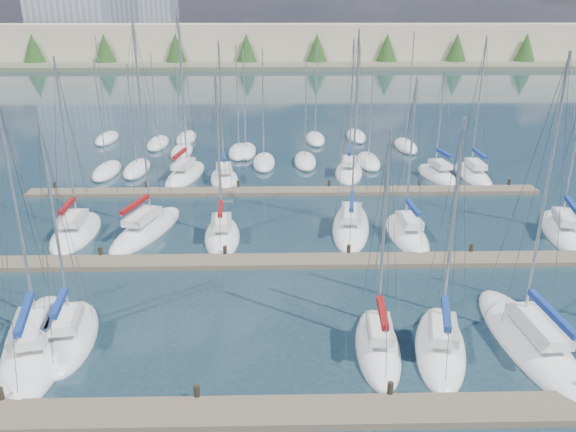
{
  "coord_description": "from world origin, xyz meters",
  "views": [
    {
      "loc": [
        -0.66,
        -16.13,
        15.56
      ],
      "look_at": [
        0.0,
        14.0,
        4.0
      ],
      "focal_mm": 35.0,
      "sensor_mm": 36.0,
      "label": 1
    }
  ],
  "objects_px": {
    "sailboat_b": "(37,343)",
    "sailboat_e": "(440,346)",
    "sailboat_l": "(407,234)",
    "sailboat_k": "(351,226)",
    "sailboat_j": "(222,236)",
    "sailboat_r": "(473,175)",
    "sailboat_c": "(70,336)",
    "sailboat_p": "(349,172)",
    "sailboat_n": "(185,174)",
    "sailboat_d": "(378,346)",
    "sailboat_i": "(147,229)",
    "sailboat_f": "(530,341)",
    "sailboat_o": "(224,179)",
    "sailboat_q": "(438,175)",
    "sailboat_m": "(563,231)",
    "sailboat_h": "(76,232)"
  },
  "relations": [
    {
      "from": "sailboat_l",
      "to": "sailboat_o",
      "type": "relative_size",
      "value": 0.89
    },
    {
      "from": "sailboat_b",
      "to": "sailboat_n",
      "type": "bearing_deg",
      "value": 70.43
    },
    {
      "from": "sailboat_q",
      "to": "sailboat_o",
      "type": "distance_m",
      "value": 20.08
    },
    {
      "from": "sailboat_r",
      "to": "sailboat_c",
      "type": "distance_m",
      "value": 39.38
    },
    {
      "from": "sailboat_b",
      "to": "sailboat_k",
      "type": "height_order",
      "value": "sailboat_k"
    },
    {
      "from": "sailboat_m",
      "to": "sailboat_e",
      "type": "height_order",
      "value": "sailboat_e"
    },
    {
      "from": "sailboat_q",
      "to": "sailboat_h",
      "type": "relative_size",
      "value": 0.81
    },
    {
      "from": "sailboat_p",
      "to": "sailboat_c",
      "type": "xyz_separation_m",
      "value": [
        -17.22,
        -28.1,
        -0.0
      ]
    },
    {
      "from": "sailboat_b",
      "to": "sailboat_f",
      "type": "distance_m",
      "value": 23.83
    },
    {
      "from": "sailboat_p",
      "to": "sailboat_q",
      "type": "bearing_deg",
      "value": -1.1
    },
    {
      "from": "sailboat_l",
      "to": "sailboat_n",
      "type": "bearing_deg",
      "value": 138.39
    },
    {
      "from": "sailboat_l",
      "to": "sailboat_m",
      "type": "relative_size",
      "value": 0.99
    },
    {
      "from": "sailboat_r",
      "to": "sailboat_o",
      "type": "bearing_deg",
      "value": -178.12
    },
    {
      "from": "sailboat_n",
      "to": "sailboat_f",
      "type": "bearing_deg",
      "value": -44.74
    },
    {
      "from": "sailboat_o",
      "to": "sailboat_j",
      "type": "bearing_deg",
      "value": -93.14
    },
    {
      "from": "sailboat_h",
      "to": "sailboat_f",
      "type": "relative_size",
      "value": 0.9
    },
    {
      "from": "sailboat_c",
      "to": "sailboat_q",
      "type": "bearing_deg",
      "value": 38.33
    },
    {
      "from": "sailboat_l",
      "to": "sailboat_n",
      "type": "relative_size",
      "value": 0.74
    },
    {
      "from": "sailboat_q",
      "to": "sailboat_c",
      "type": "relative_size",
      "value": 0.91
    },
    {
      "from": "sailboat_c",
      "to": "sailboat_d",
      "type": "bearing_deg",
      "value": -12.6
    },
    {
      "from": "sailboat_j",
      "to": "sailboat_h",
      "type": "distance_m",
      "value": 10.54
    },
    {
      "from": "sailboat_p",
      "to": "sailboat_n",
      "type": "xyz_separation_m",
      "value": [
        -15.65,
        -0.6,
        0.01
      ]
    },
    {
      "from": "sailboat_l",
      "to": "sailboat_d",
      "type": "bearing_deg",
      "value": -109.61
    },
    {
      "from": "sailboat_q",
      "to": "sailboat_f",
      "type": "xyz_separation_m",
      "value": [
        -3.04,
        -27.65,
        0.0
      ]
    },
    {
      "from": "sailboat_f",
      "to": "sailboat_o",
      "type": "relative_size",
      "value": 1.1
    },
    {
      "from": "sailboat_i",
      "to": "sailboat_k",
      "type": "xyz_separation_m",
      "value": [
        14.83,
        0.42,
        -0.0
      ]
    },
    {
      "from": "sailboat_j",
      "to": "sailboat_n",
      "type": "xyz_separation_m",
      "value": [
        -4.81,
        14.97,
        0.01
      ]
    },
    {
      "from": "sailboat_f",
      "to": "sailboat_i",
      "type": "bearing_deg",
      "value": 142.6
    },
    {
      "from": "sailboat_b",
      "to": "sailboat_m",
      "type": "height_order",
      "value": "sailboat_b"
    },
    {
      "from": "sailboat_i",
      "to": "sailboat_r",
      "type": "bearing_deg",
      "value": 40.41
    },
    {
      "from": "sailboat_n",
      "to": "sailboat_o",
      "type": "bearing_deg",
      "value": -12.3
    },
    {
      "from": "sailboat_b",
      "to": "sailboat_l",
      "type": "relative_size",
      "value": 1.12
    },
    {
      "from": "sailboat_l",
      "to": "sailboat_c",
      "type": "relative_size",
      "value": 1.02
    },
    {
      "from": "sailboat_j",
      "to": "sailboat_e",
      "type": "height_order",
      "value": "sailboat_j"
    },
    {
      "from": "sailboat_b",
      "to": "sailboat_r",
      "type": "xyz_separation_m",
      "value": [
        30.24,
        27.34,
        0.02
      ]
    },
    {
      "from": "sailboat_o",
      "to": "sailboat_r",
      "type": "bearing_deg",
      "value": -5.37
    },
    {
      "from": "sailboat_d",
      "to": "sailboat_n",
      "type": "bearing_deg",
      "value": 119.35
    },
    {
      "from": "sailboat_k",
      "to": "sailboat_m",
      "type": "bearing_deg",
      "value": 3.37
    },
    {
      "from": "sailboat_b",
      "to": "sailboat_r",
      "type": "relative_size",
      "value": 0.97
    },
    {
      "from": "sailboat_d",
      "to": "sailboat_e",
      "type": "xyz_separation_m",
      "value": [
        2.99,
        -0.05,
        -0.0
      ]
    },
    {
      "from": "sailboat_n",
      "to": "sailboat_c",
      "type": "xyz_separation_m",
      "value": [
        -1.57,
        -27.51,
        -0.01
      ]
    },
    {
      "from": "sailboat_f",
      "to": "sailboat_e",
      "type": "relative_size",
      "value": 1.22
    },
    {
      "from": "sailboat_b",
      "to": "sailboat_l",
      "type": "height_order",
      "value": "sailboat_b"
    },
    {
      "from": "sailboat_n",
      "to": "sailboat_k",
      "type": "distance_m",
      "value": 19.36
    },
    {
      "from": "sailboat_f",
      "to": "sailboat_n",
      "type": "bearing_deg",
      "value": 123.11
    },
    {
      "from": "sailboat_p",
      "to": "sailboat_i",
      "type": "distance_m",
      "value": 21.76
    },
    {
      "from": "sailboat_p",
      "to": "sailboat_d",
      "type": "distance_m",
      "value": 29.38
    },
    {
      "from": "sailboat_b",
      "to": "sailboat_e",
      "type": "xyz_separation_m",
      "value": [
        19.36,
        -0.7,
        0.02
      ]
    },
    {
      "from": "sailboat_n",
      "to": "sailboat_d",
      "type": "bearing_deg",
      "value": -55.98
    },
    {
      "from": "sailboat_i",
      "to": "sailboat_d",
      "type": "xyz_separation_m",
      "value": [
        14.16,
        -14.98,
        0.0
      ]
    }
  ]
}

